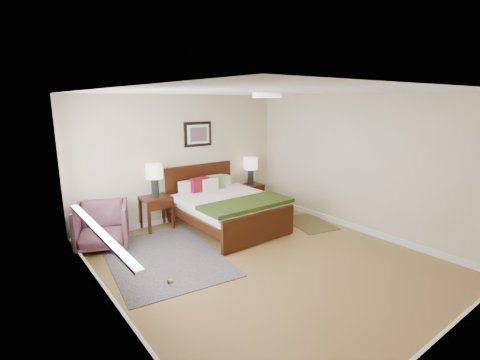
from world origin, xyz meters
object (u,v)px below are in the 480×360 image
(bed, at_px, (226,203))
(lamp_right, at_px, (251,166))
(rug_persian, at_px, (165,258))
(lamp_left, at_px, (154,175))
(armchair, at_px, (102,226))
(nightstand_left, at_px, (156,203))
(nightstand_right, at_px, (251,193))

(bed, bearing_deg, lamp_right, 31.75)
(rug_persian, bearing_deg, lamp_right, 31.86)
(lamp_left, distance_m, armchair, 1.30)
(nightstand_left, relative_size, rug_persian, 0.28)
(bed, height_order, lamp_right, lamp_right)
(bed, xyz_separation_m, nightstand_left, (-1.07, 0.74, 0.01))
(bed, distance_m, lamp_right, 1.51)
(nightstand_left, distance_m, lamp_right, 2.34)
(bed, relative_size, lamp_left, 3.29)
(bed, height_order, rug_persian, bed)
(lamp_right, relative_size, armchair, 0.74)
(nightstand_left, distance_m, armchair, 1.11)
(bed, distance_m, nightstand_right, 1.44)
(nightstand_left, height_order, lamp_right, lamp_right)
(bed, xyz_separation_m, lamp_right, (1.23, 0.76, 0.45))
(nightstand_left, relative_size, armchair, 0.76)
(bed, height_order, lamp_left, lamp_left)
(lamp_left, bearing_deg, bed, -35.34)
(nightstand_left, distance_m, rug_persian, 1.42)
(nightstand_right, xyz_separation_m, lamp_right, (-0.00, 0.01, 0.62))
(nightstand_left, xyz_separation_m, lamp_right, (2.30, 0.02, 0.44))
(lamp_left, distance_m, lamp_right, 2.30)
(nightstand_left, xyz_separation_m, nightstand_right, (2.30, 0.01, -0.18))
(lamp_left, relative_size, lamp_right, 1.00)
(lamp_right, relative_size, rug_persian, 0.27)
(lamp_left, height_order, lamp_right, lamp_left)
(nightstand_right, distance_m, rug_persian, 3.04)
(lamp_left, xyz_separation_m, lamp_right, (2.30, 0.00, -0.10))
(lamp_left, relative_size, rug_persian, 0.27)
(lamp_left, height_order, rug_persian, lamp_left)
(nightstand_right, distance_m, lamp_right, 0.62)
(lamp_right, xyz_separation_m, rug_persian, (-2.75, -1.27, -0.94))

